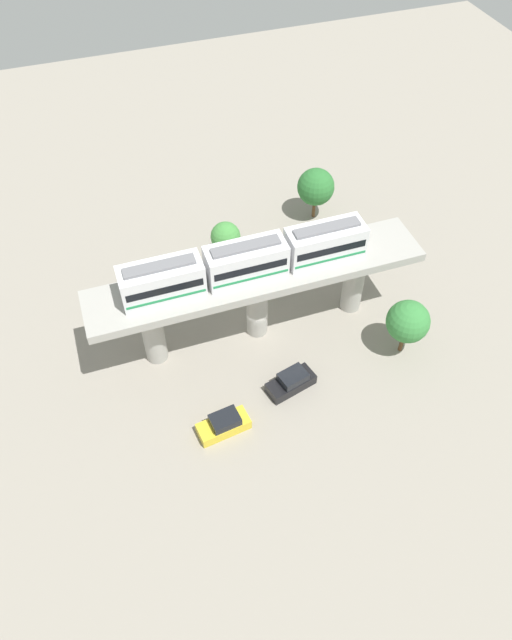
{
  "coord_description": "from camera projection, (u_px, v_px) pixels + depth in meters",
  "views": [
    {
      "loc": [
        33.11,
        -11.39,
        41.86
      ],
      "look_at": [
        2.5,
        -0.96,
        4.5
      ],
      "focal_mm": 33.1,
      "sensor_mm": 36.0,
      "label": 1
    }
  ],
  "objects": [
    {
      "name": "train",
      "position": [
        246.0,
        261.0,
        47.53
      ],
      "size": [
        2.64,
        20.5,
        3.24
      ],
      "color": "white",
      "rests_on": "viaduct"
    },
    {
      "name": "viaduct",
      "position": [
        257.0,
        287.0,
        50.26
      ],
      "size": [
        5.2,
        28.85,
        7.5
      ],
      "color": "#A8A59E",
      "rests_on": "ground"
    },
    {
      "name": "tree_far_corner",
      "position": [
        408.0,
        322.0,
        50.14
      ],
      "size": [
        3.75,
        3.75,
        5.75
      ],
      "color": "brown",
      "rests_on": "ground"
    },
    {
      "name": "tree_mid_lot",
      "position": [
        316.0,
        187.0,
        62.38
      ],
      "size": [
        3.97,
        3.97,
        5.92
      ],
      "color": "brown",
      "rests_on": "ground"
    },
    {
      "name": "parked_car_yellow",
      "position": [
        224.0,
        424.0,
        47.14
      ],
      "size": [
        2.33,
        4.4,
        1.76
      ],
      "rotation": [
        0.0,
        0.0,
        0.13
      ],
      "color": "yellow",
      "rests_on": "ground"
    },
    {
      "name": "tree_near_viaduct",
      "position": [
        226.0,
        237.0,
        58.52
      ],
      "size": [
        2.99,
        2.99,
        4.55
      ],
      "color": "brown",
      "rests_on": "ground"
    },
    {
      "name": "ground_plane",
      "position": [
        257.0,
        330.0,
        54.56
      ],
      "size": [
        120.0,
        120.0,
        0.0
      ],
      "primitive_type": "plane",
      "color": "gray"
    },
    {
      "name": "parked_car_black",
      "position": [
        291.0,
        382.0,
        49.85
      ],
      "size": [
        2.78,
        4.51,
        1.76
      ],
      "rotation": [
        0.0,
        0.0,
        0.25
      ],
      "color": "black",
      "rests_on": "ground"
    }
  ]
}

